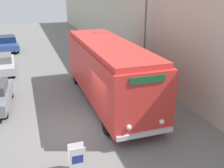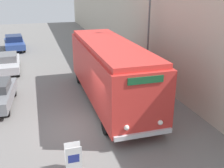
{
  "view_description": "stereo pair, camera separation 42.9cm",
  "coord_description": "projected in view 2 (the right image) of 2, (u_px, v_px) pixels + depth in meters",
  "views": [
    {
      "loc": [
        -2.26,
        -10.73,
        6.27
      ],
      "look_at": [
        1.46,
        0.22,
        1.97
      ],
      "focal_mm": 42.0,
      "sensor_mm": 36.0,
      "label": 1
    },
    {
      "loc": [
        -1.85,
        -10.86,
        6.27
      ],
      "look_at": [
        1.46,
        0.22,
        1.97
      ],
      "focal_mm": 42.0,
      "sensor_mm": 36.0,
      "label": 2
    }
  ],
  "objects": [
    {
      "name": "vintage_bus",
      "position": [
        110.0,
        69.0,
        14.73
      ],
      "size": [
        2.68,
        9.99,
        3.44
      ],
      "color": "black",
      "rests_on": "ground_plane"
    },
    {
      "name": "streetlamp",
      "position": [
        149.0,
        14.0,
        16.65
      ],
      "size": [
        0.36,
        0.36,
        7.29
      ],
      "color": "#595E60",
      "rests_on": "ground_plane"
    },
    {
      "name": "ground_plane",
      "position": [
        84.0,
        127.0,
        12.44
      ],
      "size": [
        80.0,
        80.0,
        0.0
      ],
      "primitive_type": "plane",
      "color": "slate"
    },
    {
      "name": "parked_car_mid",
      "position": [
        6.0,
        63.0,
        20.36
      ],
      "size": [
        2.02,
        4.47,
        1.4
      ],
      "rotation": [
        0.0,
        0.0,
        0.03
      ],
      "color": "black",
      "rests_on": "ground_plane"
    },
    {
      "name": "building_wall_right",
      "position": [
        132.0,
        27.0,
        21.98
      ],
      "size": [
        0.3,
        60.0,
        6.18
      ],
      "color": "beige",
      "rests_on": "ground_plane"
    },
    {
      "name": "sign_board",
      "position": [
        73.0,
        158.0,
        9.38
      ],
      "size": [
        0.58,
        0.4,
        1.07
      ],
      "color": "gray",
      "rests_on": "ground_plane"
    },
    {
      "name": "parked_car_far",
      "position": [
        14.0,
        43.0,
        27.55
      ],
      "size": [
        2.34,
        4.76,
        1.51
      ],
      "rotation": [
        0.0,
        0.0,
        0.1
      ],
      "color": "black",
      "rests_on": "ground_plane"
    }
  ]
}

